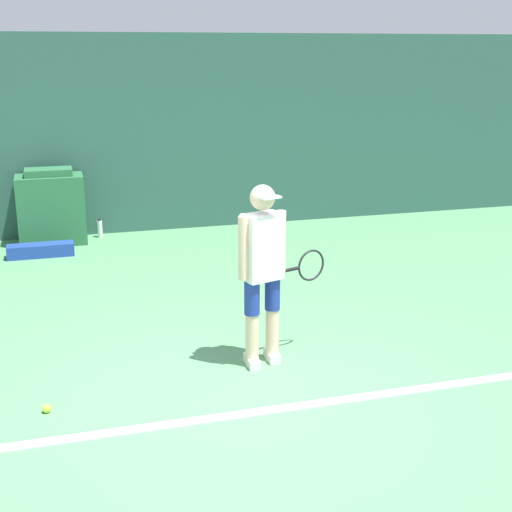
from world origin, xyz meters
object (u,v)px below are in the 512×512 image
tennis_player (263,267)px  covered_chair (51,208)px  equipment_bag (41,250)px  water_bottle (100,229)px  tennis_ball (47,409)px

tennis_player → covered_chair: bearing=92.1°
covered_chair → equipment_bag: (-0.18, -0.71, -0.44)m
tennis_player → water_bottle: 5.16m
tennis_ball → covered_chair: size_ratio=0.06×
tennis_player → covered_chair: tennis_player is taller
tennis_player → water_bottle: size_ratio=5.86×
covered_chair → water_bottle: (0.68, 0.13, -0.39)m
tennis_ball → equipment_bag: bearing=90.6°
tennis_player → tennis_ball: (-1.90, -0.42, -0.88)m
equipment_bag → water_bottle: water_bottle is taller
equipment_bag → water_bottle: bearing=44.0°
water_bottle → covered_chair: bearing=-169.3°
tennis_ball → covered_chair: covered_chair is taller
tennis_ball → water_bottle: (0.82, 5.41, 0.10)m
tennis_ball → equipment_bag: 4.57m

